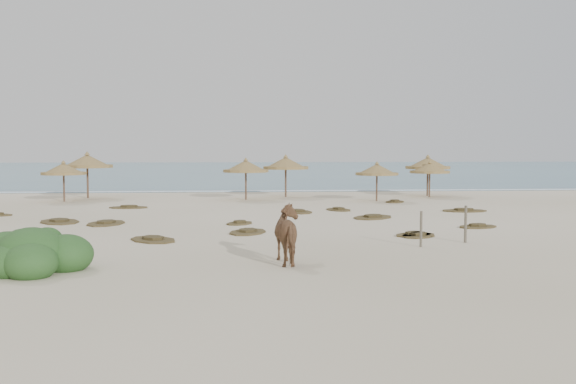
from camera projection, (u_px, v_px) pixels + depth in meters
name	position (u px, v px, depth m)	size (l,w,h in m)	color
ground	(300.00, 236.00, 25.24)	(160.00, 160.00, 0.00)	beige
ocean	(253.00, 170.00, 99.82)	(200.00, 100.00, 0.01)	#295E7B
foam_line	(268.00, 191.00, 51.09)	(70.00, 0.60, 0.01)	white
palapa_0	(87.00, 162.00, 43.87)	(3.94, 3.94, 3.21)	brown
palapa_1	(64.00, 170.00, 41.01)	(3.25, 3.25, 2.67)	brown
palapa_2	(246.00, 167.00, 42.52)	(3.74, 3.74, 2.82)	brown
palapa_3	(286.00, 164.00, 44.95)	(4.24, 4.24, 3.01)	brown
palapa_4	(377.00, 170.00, 41.49)	(2.79, 2.79, 2.59)	brown
palapa_5	(428.00, 164.00, 46.03)	(4.22, 4.22, 2.98)	brown
palapa_6	(430.00, 168.00, 44.74)	(3.05, 3.05, 2.59)	brown
horse	(291.00, 234.00, 19.23)	(0.95, 2.09, 1.76)	brown
fence_post_near	(466.00, 224.00, 23.45)	(0.10, 0.10, 1.36)	#625949
fence_post_far	(421.00, 229.00, 22.44)	(0.09, 0.09, 1.26)	#625949
bush	(32.00, 255.00, 17.98)	(3.25, 2.86, 1.45)	#2F5825
scrub_1	(59.00, 221.00, 29.84)	(2.70, 3.12, 0.16)	brown
scrub_2	(240.00, 223.00, 29.21)	(1.68, 1.90, 0.16)	brown
scrub_3	(373.00, 217.00, 31.70)	(2.90, 2.95, 0.16)	brown
scrub_4	(478.00, 226.00, 27.97)	(2.17, 1.80, 0.16)	brown
scrub_5	(464.00, 210.00, 35.01)	(2.50, 1.64, 0.16)	brown
scrub_6	(129.00, 207.00, 36.89)	(2.37, 1.64, 0.16)	brown
scrub_7	(339.00, 209.00, 35.55)	(1.75, 2.16, 0.16)	brown
scrub_9	(248.00, 232.00, 26.18)	(2.06, 2.52, 0.16)	brown
scrub_10	(395.00, 201.00, 40.72)	(1.77, 2.09, 0.16)	brown
scrub_11	(153.00, 239.00, 24.00)	(2.48, 2.65, 0.16)	brown
scrub_12	(414.00, 234.00, 25.35)	(2.03, 1.80, 0.16)	brown
scrub_13	(298.00, 211.00, 34.38)	(1.89, 2.50, 0.16)	brown
scrub_14	(106.00, 223.00, 29.18)	(1.93, 2.66, 0.16)	brown
scrub_15	(419.00, 235.00, 25.14)	(2.03, 2.07, 0.16)	brown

